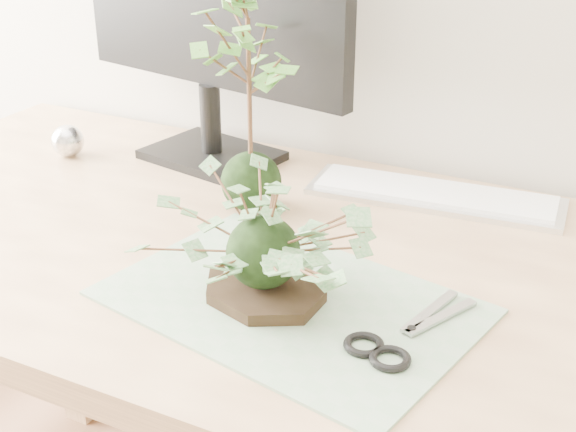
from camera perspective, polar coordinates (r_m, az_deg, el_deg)
The scene contains 8 objects.
desk at distance 1.09m, azimuth 2.44°, elevation -7.17°, with size 1.60×0.70×0.74m.
cutting_mat at distance 0.95m, azimuth 0.13°, elevation -6.12°, with size 0.42×0.28×0.00m, color gray.
stone_dish at distance 0.96m, azimuth -1.73°, elevation -5.29°, with size 0.16×0.16×0.01m, color black.
ivy_kokedama at distance 0.91m, azimuth -1.81°, elevation -0.31°, with size 0.31×0.31×0.17m.
maple_kokedama at distance 1.10m, azimuth -2.86°, elevation 12.78°, with size 0.20×0.20×0.37m.
keyboard at distance 1.23m, azimuth 10.39°, elevation 1.48°, with size 0.39×0.15×0.01m.
foil_ball at distance 1.43m, azimuth -15.40°, elevation 5.18°, with size 0.06×0.06×0.06m, color silver.
scissors at distance 0.87m, azimuth 7.81°, elevation -9.11°, with size 0.09×0.19×0.01m.
Camera 1 is at (0.38, 0.39, 1.24)m, focal length 50.00 mm.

